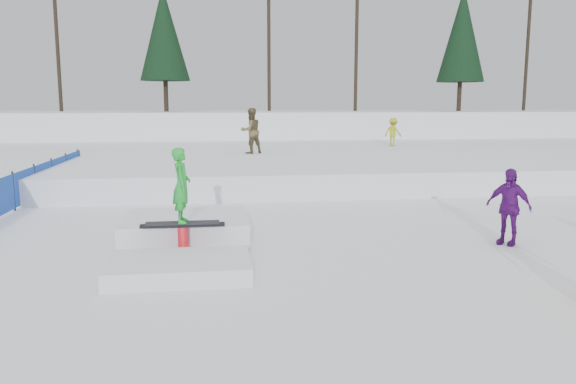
{
  "coord_description": "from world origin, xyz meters",
  "views": [
    {
      "loc": [
        -1.05,
        -9.5,
        2.94
      ],
      "look_at": [
        0.5,
        2.0,
        1.1
      ],
      "focal_mm": 35.0,
      "sensor_mm": 36.0,
      "label": 1
    }
  ],
  "objects": [
    {
      "name": "ground",
      "position": [
        0.0,
        0.0,
        0.0
      ],
      "size": [
        120.0,
        120.0,
        0.0
      ],
      "primitive_type": "plane",
      "color": "white"
    },
    {
      "name": "snow_berm",
      "position": [
        0.0,
        30.0,
        1.2
      ],
      "size": [
        60.0,
        14.0,
        2.4
      ],
      "primitive_type": "cube",
      "color": "white",
      "rests_on": "ground"
    },
    {
      "name": "snow_midrise",
      "position": [
        0.0,
        16.0,
        0.4
      ],
      "size": [
        50.0,
        18.0,
        0.8
      ],
      "primitive_type": "cube",
      "color": "white",
      "rests_on": "ground"
    },
    {
      "name": "safety_fence",
      "position": [
        -6.5,
        6.6,
        0.55
      ],
      "size": [
        0.05,
        16.0,
        1.1
      ],
      "color": "#1C46AD",
      "rests_on": "ground"
    },
    {
      "name": "treeline",
      "position": [
        6.18,
        28.28,
        7.45
      ],
      "size": [
        40.24,
        4.22,
        10.5
      ],
      "color": "black",
      "rests_on": "snow_berm"
    },
    {
      "name": "walker_olive",
      "position": [
        0.6,
        14.63,
        1.77
      ],
      "size": [
        1.16,
        1.06,
        1.94
      ],
      "primitive_type": "imported",
      "rotation": [
        0.0,
        0.0,
        3.57
      ],
      "color": "brown",
      "rests_on": "snow_midrise"
    },
    {
      "name": "walker_ygreen",
      "position": [
        7.99,
        17.9,
        1.51
      ],
      "size": [
        1.03,
        1.01,
        1.41
      ],
      "primitive_type": "imported",
      "rotation": [
        0.0,
        0.0,
        2.39
      ],
      "color": "#A6A817",
      "rests_on": "snow_midrise"
    },
    {
      "name": "spectator_purple",
      "position": [
        5.05,
        1.29,
        0.81
      ],
      "size": [
        0.9,
        0.98,
        1.61
      ],
      "primitive_type": "imported",
      "rotation": [
        0.0,
        0.0,
        -0.89
      ],
      "color": "#561271",
      "rests_on": "ground"
    },
    {
      "name": "jib_rail_feature",
      "position": [
        -1.65,
        1.76,
        0.3
      ],
      "size": [
        2.6,
        4.4,
        2.11
      ],
      "color": "white",
      "rests_on": "ground"
    }
  ]
}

